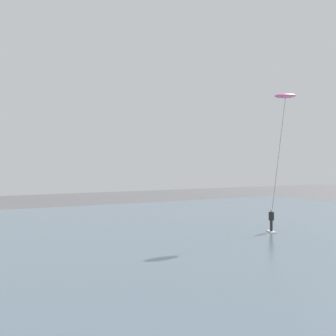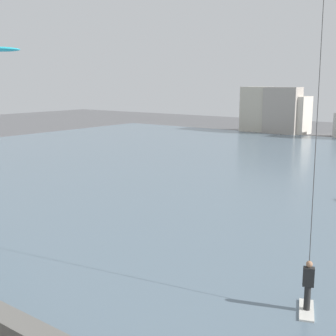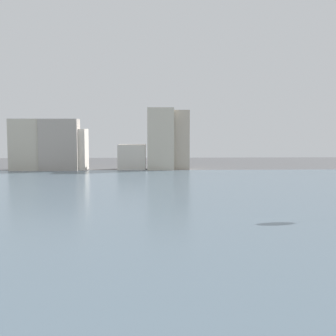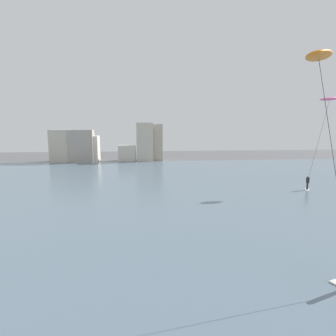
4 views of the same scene
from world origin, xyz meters
name	(u,v)px [view 4 (image 4 of 4)]	position (x,y,z in m)	size (l,w,h in m)	color
water_bay	(171,190)	(0.00, 30.82, 0.05)	(84.00, 52.00, 0.10)	slate
far_shore_buildings	(105,146)	(-10.58, 58.04, 3.13)	(22.09, 4.68, 7.80)	beige
kitesurfer_orange	(321,74)	(5.09, 12.81, 9.62)	(2.99, 4.50, 10.84)	silver
kitesurfer_pink	(327,111)	(17.49, 30.44, 8.91)	(4.45, 2.47, 10.43)	silver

